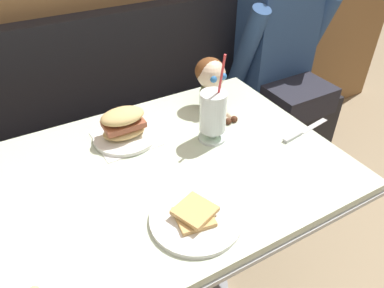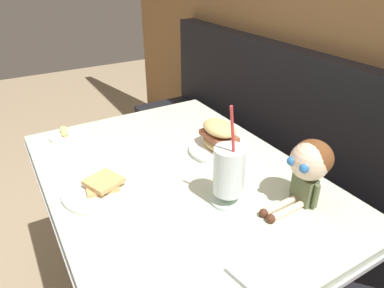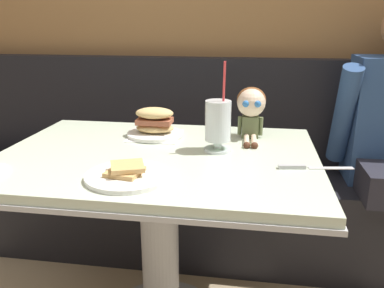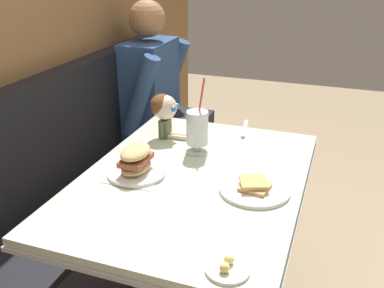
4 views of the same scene
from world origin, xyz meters
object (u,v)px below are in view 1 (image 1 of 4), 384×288
Objects in this scene: toast_plate at (196,217)px; sandwich_plate at (124,128)px; butter_knife at (299,134)px; seated_doll at (211,77)px; milkshake_glass at (213,114)px; diner_patron at (280,46)px.

sandwich_plate reaches higher than toast_plate.
toast_plate is at bearing -162.65° from butter_knife.
seated_doll is at bearing 117.57° from butter_knife.
seated_doll is (0.37, 0.04, 0.08)m from sandwich_plate.
toast_plate is 0.54m from butter_knife.
butter_knife is at bearing -25.47° from milkshake_glass.
diner_patron is at bearing 53.99° from butter_knife.
milkshake_glass is at bearing -120.08° from seated_doll.
diner_patron reaches higher than sandwich_plate.
milkshake_glass is 0.93m from diner_patron.
diner_patron is at bearing 20.23° from sandwich_plate.
sandwich_plate is 0.94× the size of butter_knife.
sandwich_plate is 0.61m from butter_knife.
butter_knife is 0.39m from seated_doll.
butter_knife is (0.54, -0.28, -0.04)m from sandwich_plate.
toast_plate reaches higher than butter_knife.
sandwich_plate is (-0.26, 0.15, -0.05)m from milkshake_glass.
seated_doll is 0.27× the size of diner_patron.
milkshake_glass reaches higher than sandwich_plate.
toast_plate is 1.06× the size of butter_knife.
sandwich_plate is 0.27× the size of diner_patron.
butter_knife is (0.52, 0.16, -0.01)m from toast_plate.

